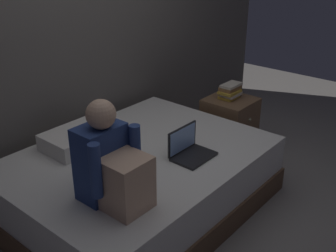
{
  "coord_description": "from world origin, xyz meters",
  "views": [
    {
      "loc": [
        -2.18,
        -1.66,
        2.0
      ],
      "look_at": [
        -0.09,
        0.1,
        0.75
      ],
      "focal_mm": 44.23,
      "sensor_mm": 36.0,
      "label": 1
    }
  ],
  "objects_px": {
    "person_sitting": "(111,165)",
    "book_stack": "(230,91)",
    "bed": "(140,181)",
    "nightstand": "(229,125)",
    "pillow": "(80,137)",
    "laptop": "(189,149)"
  },
  "relations": [
    {
      "from": "person_sitting",
      "to": "book_stack",
      "type": "relative_size",
      "value": 2.75
    },
    {
      "from": "nightstand",
      "to": "person_sitting",
      "type": "height_order",
      "value": "person_sitting"
    },
    {
      "from": "book_stack",
      "to": "person_sitting",
      "type": "bearing_deg",
      "value": -170.02
    },
    {
      "from": "book_stack",
      "to": "nightstand",
      "type": "bearing_deg",
      "value": -120.7
    },
    {
      "from": "person_sitting",
      "to": "laptop",
      "type": "distance_m",
      "value": 0.78
    },
    {
      "from": "bed",
      "to": "laptop",
      "type": "distance_m",
      "value": 0.49
    },
    {
      "from": "person_sitting",
      "to": "pillow",
      "type": "bearing_deg",
      "value": 65.06
    },
    {
      "from": "nightstand",
      "to": "book_stack",
      "type": "relative_size",
      "value": 2.33
    },
    {
      "from": "laptop",
      "to": "pillow",
      "type": "relative_size",
      "value": 0.57
    },
    {
      "from": "bed",
      "to": "nightstand",
      "type": "height_order",
      "value": "nightstand"
    },
    {
      "from": "person_sitting",
      "to": "book_stack",
      "type": "height_order",
      "value": "person_sitting"
    },
    {
      "from": "bed",
      "to": "nightstand",
      "type": "distance_m",
      "value": 1.3
    },
    {
      "from": "bed",
      "to": "pillow",
      "type": "relative_size",
      "value": 3.57
    },
    {
      "from": "laptop",
      "to": "book_stack",
      "type": "bearing_deg",
      "value": 17.4
    },
    {
      "from": "person_sitting",
      "to": "book_stack",
      "type": "distance_m",
      "value": 1.89
    },
    {
      "from": "bed",
      "to": "book_stack",
      "type": "bearing_deg",
      "value": 1.2
    },
    {
      "from": "laptop",
      "to": "person_sitting",
      "type": "bearing_deg",
      "value": 178.62
    },
    {
      "from": "laptop",
      "to": "book_stack",
      "type": "relative_size",
      "value": 1.34
    },
    {
      "from": "laptop",
      "to": "pillow",
      "type": "height_order",
      "value": "laptop"
    },
    {
      "from": "nightstand",
      "to": "pillow",
      "type": "bearing_deg",
      "value": 163.43
    },
    {
      "from": "bed",
      "to": "pillow",
      "type": "height_order",
      "value": "pillow"
    },
    {
      "from": "bed",
      "to": "person_sitting",
      "type": "distance_m",
      "value": 0.8
    }
  ]
}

